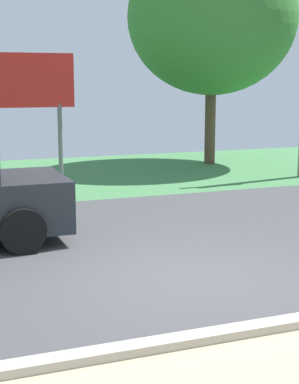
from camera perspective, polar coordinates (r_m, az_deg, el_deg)
name	(u,v)px	position (r m, az deg, el deg)	size (l,w,h in m)	color
ground_plane	(125,233)	(11.40, -2.36, -3.92)	(40.00, 22.00, 0.20)	#424244
roadside_billboard	(25,90)	(16.10, -11.76, 9.44)	(2.60, 0.12, 3.50)	slate
tree_left_far	(212,17)	(20.54, 5.96, 16.16)	(5.56, 5.56, 7.36)	brown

